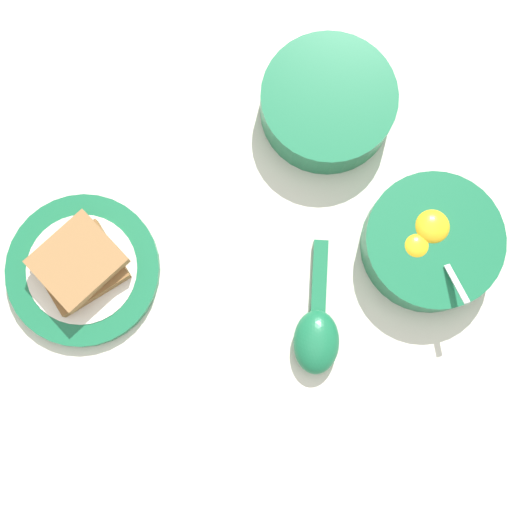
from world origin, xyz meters
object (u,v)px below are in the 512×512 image
object	(u,v)px
toast_sandwich	(79,265)
egg_bowl	(431,242)
congee_bowl	(328,103)
soup_spoon	(317,332)
toast_plate	(83,270)

from	to	relation	value
toast_sandwich	egg_bowl	bearing A→B (deg)	137.88
toast_sandwich	congee_bowl	bearing A→B (deg)	168.21
toast_sandwich	soup_spoon	world-z (taller)	toast_sandwich
egg_bowl	congee_bowl	world-z (taller)	egg_bowl
egg_bowl	soup_spoon	world-z (taller)	egg_bowl
egg_bowl	soup_spoon	size ratio (longest dim) A/B	1.13
toast_sandwich	congee_bowl	world-z (taller)	congee_bowl
congee_bowl	toast_sandwich	bearing A→B (deg)	-11.79
toast_plate	soup_spoon	size ratio (longest dim) A/B	1.28
congee_bowl	toast_plate	bearing A→B (deg)	-11.52
egg_bowl	toast_sandwich	xyz separation A→B (m)	(0.32, -0.29, 0.01)
congee_bowl	egg_bowl	bearing A→B (deg)	79.06
soup_spoon	toast_plate	bearing A→B (deg)	-60.78
toast_plate	congee_bowl	bearing A→B (deg)	168.48
soup_spoon	egg_bowl	bearing A→B (deg)	171.74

